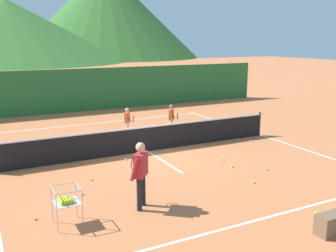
{
  "coord_description": "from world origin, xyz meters",
  "views": [
    {
      "loc": [
        -5.67,
        -12.74,
        4.15
      ],
      "look_at": [
        0.52,
        -0.7,
        1.07
      ],
      "focal_mm": 41.05,
      "sensor_mm": 36.0,
      "label": 1
    }
  ],
  "objects": [
    {
      "name": "tennis_ball_5",
      "position": [
        -4.65,
        -3.94,
        0.03
      ],
      "size": [
        0.07,
        0.07,
        0.07
      ],
      "primitive_type": "sphere",
      "color": "yellow",
      "rests_on": "ground"
    },
    {
      "name": "line_service_center",
      "position": [
        0.0,
        0.0,
        0.0
      ],
      "size": [
        0.08,
        5.49,
        0.01
      ],
      "primitive_type": "cube",
      "color": "white",
      "rests_on": "ground"
    },
    {
      "name": "tennis_ball_1",
      "position": [
        1.92,
        -2.21,
        0.03
      ],
      "size": [
        0.07,
        0.07,
        0.07
      ],
      "primitive_type": "sphere",
      "color": "yellow",
      "rests_on": "ground"
    },
    {
      "name": "tennis_ball_9",
      "position": [
        -3.3,
        -3.0,
        0.03
      ],
      "size": [
        0.07,
        0.07,
        0.07
      ],
      "primitive_type": "sphere",
      "color": "yellow",
      "rests_on": "ground"
    },
    {
      "name": "line_baseline_near",
      "position": [
        0.0,
        -6.34,
        0.0
      ],
      "size": [
        10.94,
        0.08,
        0.01
      ],
      "primitive_type": "cube",
      "color": "white",
      "rests_on": "ground"
    },
    {
      "name": "windscreen_fence",
      "position": [
        0.0,
        9.25,
        1.24
      ],
      "size": [
        24.08,
        0.08,
        2.49
      ],
      "primitive_type": "cube",
      "color": "#286B33",
      "rests_on": "ground"
    },
    {
      "name": "instructor",
      "position": [
        -2.17,
        -4.46,
        1.02
      ],
      "size": [
        0.61,
        0.81,
        1.7
      ],
      "color": "black",
      "rests_on": "ground"
    },
    {
      "name": "tennis_ball_6",
      "position": [
        1.73,
        -2.99,
        0.03
      ],
      "size": [
        0.07,
        0.07,
        0.07
      ],
      "primitive_type": "sphere",
      "color": "yellow",
      "rests_on": "ground"
    },
    {
      "name": "tennis_ball_10",
      "position": [
        4.38,
        -0.73,
        0.03
      ],
      "size": [
        0.07,
        0.07,
        0.07
      ],
      "primitive_type": "sphere",
      "color": "yellow",
      "rests_on": "ground"
    },
    {
      "name": "tennis_ball_0",
      "position": [
        -1.12,
        -0.65,
        0.03
      ],
      "size": [
        0.07,
        0.07,
        0.07
      ],
      "primitive_type": "sphere",
      "color": "yellow",
      "rests_on": "ground"
    },
    {
      "name": "hill_0",
      "position": [
        1.05,
        64.1,
        5.59
      ],
      "size": [
        43.06,
        43.06,
        11.17
      ],
      "primitive_type": "cone",
      "color": "#38702D",
      "rests_on": "ground"
    },
    {
      "name": "line_sideline_east",
      "position": [
        5.47,
        0.0,
        0.0
      ],
      "size": [
        0.08,
        12.03,
        0.01
      ],
      "primitive_type": "cube",
      "color": "white",
      "rests_on": "ground"
    },
    {
      "name": "ground_plane",
      "position": [
        0.0,
        0.0,
        0.0
      ],
      "size": [
        120.0,
        120.0,
        0.0
      ],
      "primitive_type": "plane",
      "color": "#C67042"
    },
    {
      "name": "student_0",
      "position": [
        0.19,
        2.48,
        0.76
      ],
      "size": [
        0.41,
        0.69,
        1.26
      ],
      "color": "silver",
      "rests_on": "ground"
    },
    {
      "name": "tennis_net",
      "position": [
        0.0,
        0.0,
        0.5
      ],
      "size": [
        10.85,
        0.08,
        1.05
      ],
      "color": "#333338",
      "rests_on": "ground"
    },
    {
      "name": "ball_cart",
      "position": [
        -4.04,
        -4.54,
        0.6
      ],
      "size": [
        0.58,
        0.58,
        0.9
      ],
      "color": "#B7B7BC",
      "rests_on": "ground"
    },
    {
      "name": "tennis_ball_7",
      "position": [
        1.46,
        -6.74,
        0.03
      ],
      "size": [
        0.07,
        0.07,
        0.07
      ],
      "primitive_type": "sphere",
      "color": "yellow",
      "rests_on": "ground"
    },
    {
      "name": "tennis_ball_8",
      "position": [
        1.45,
        -4.43,
        0.03
      ],
      "size": [
        0.07,
        0.07,
        0.07
      ],
      "primitive_type": "sphere",
      "color": "yellow",
      "rests_on": "ground"
    },
    {
      "name": "line_baseline_far",
      "position": [
        0.0,
        5.7,
        0.0
      ],
      "size": [
        10.94,
        0.08,
        0.01
      ],
      "primitive_type": "cube",
      "color": "white",
      "rests_on": "ground"
    },
    {
      "name": "tennis_ball_4",
      "position": [
        2.56,
        -3.74,
        0.03
      ],
      "size": [
        0.07,
        0.07,
        0.07
      ],
      "primitive_type": "sphere",
      "color": "yellow",
      "rests_on": "ground"
    },
    {
      "name": "tennis_ball_3",
      "position": [
        -1.37,
        -2.6,
        0.03
      ],
      "size": [
        0.07,
        0.07,
        0.07
      ],
      "primitive_type": "sphere",
      "color": "yellow",
      "rests_on": "ground"
    },
    {
      "name": "student_1",
      "position": [
        2.1,
        2.03,
        0.79
      ],
      "size": [
        0.45,
        0.71,
        1.31
      ],
      "color": "silver",
      "rests_on": "ground"
    },
    {
      "name": "hill_1",
      "position": [
        22.59,
        72.81,
        9.81
      ],
      "size": [
        41.31,
        41.31,
        19.61
      ],
      "primitive_type": "cone",
      "color": "#38702D",
      "rests_on": "ground"
    },
    {
      "name": "tennis_ball_2",
      "position": [
        -2.76,
        -2.05,
        0.03
      ],
      "size": [
        0.07,
        0.07,
        0.07
      ],
      "primitive_type": "sphere",
      "color": "yellow",
      "rests_on": "ground"
    }
  ]
}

